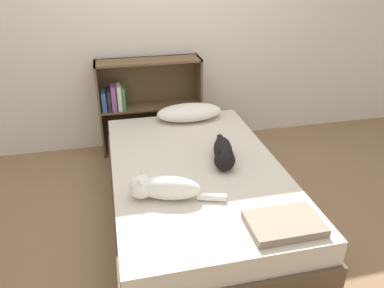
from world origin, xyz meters
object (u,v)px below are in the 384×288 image
bed (196,191)px  pillow (189,112)px  cat_light (162,188)px  bookshelf (145,103)px  cat_dark (223,153)px

bed → pillow: size_ratio=3.33×
pillow → cat_light: 1.23m
cat_light → bookshelf: bearing=-75.3°
cat_light → pillow: bearing=-92.9°
cat_light → cat_dark: same height
cat_light → cat_dark: bearing=-127.7°
cat_dark → bed: bearing=-74.0°
bed → cat_dark: size_ratio=3.64×
bed → cat_light: cat_light is taller
bed → cat_dark: bearing=3.2°
bed → cat_dark: 0.35m
pillow → cat_light: (-0.43, -1.15, 0.00)m
pillow → cat_dark: (0.08, -0.80, -0.00)m
bed → cat_light: (-0.30, -0.34, 0.29)m
pillow → bookshelf: bookshelf is taller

